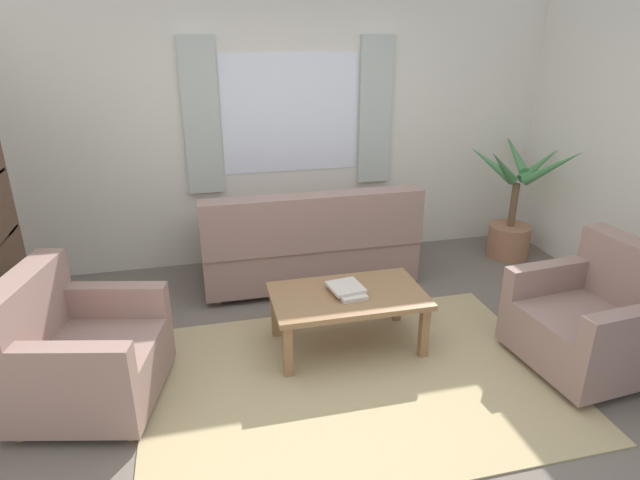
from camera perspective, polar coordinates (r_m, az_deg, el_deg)
ground_plane at (r=3.69m, az=3.80°, el=-14.92°), size 6.24×6.24×0.00m
wall_back at (r=5.23m, az=-3.28°, el=11.87°), size 5.32×0.12×2.60m
window_with_curtains at (r=5.13m, az=-3.14°, el=13.37°), size 1.98×0.07×1.40m
area_rug at (r=3.69m, az=3.80°, el=-14.84°), size 2.75×1.91×0.01m
couch at (r=4.82m, az=-1.28°, el=-0.55°), size 1.90×0.82×0.92m
armchair_left at (r=3.63m, az=-24.52°, el=-11.05°), size 0.99×1.00×0.88m
armchair_right at (r=4.11m, az=27.49°, el=-7.63°), size 0.89×0.91×0.88m
coffee_table at (r=3.84m, az=3.01°, el=-6.53°), size 1.10×0.64×0.44m
book_stack_on_table at (r=3.81m, az=2.98°, el=-5.34°), size 0.26×0.31×0.05m
potted_plant at (r=5.71m, az=20.01°, el=2.58°), size 1.05×1.21×1.25m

